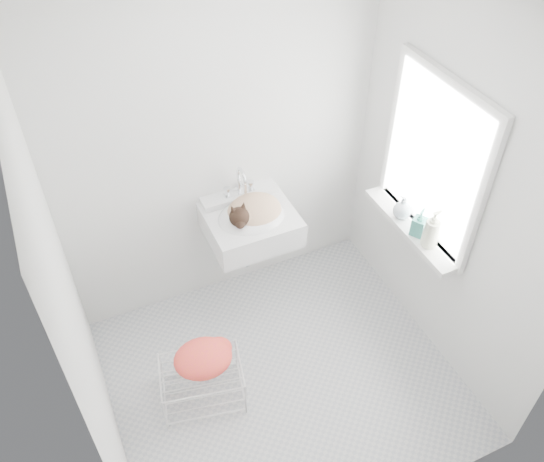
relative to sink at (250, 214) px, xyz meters
name	(u,v)px	position (x,y,z in m)	size (l,w,h in m)	color
floor	(283,378)	(-0.10, -0.74, -0.85)	(2.20, 2.00, 0.02)	#B6B6B6
ceiling	(291,11)	(-0.10, -0.74, 1.65)	(2.20, 2.00, 0.02)	white
back_wall	(219,147)	(-0.10, 0.26, 0.40)	(2.20, 0.02, 2.50)	silver
right_wall	(455,192)	(1.00, -0.74, 0.40)	(0.02, 2.00, 2.50)	silver
left_wall	(74,314)	(-1.20, -0.74, 0.40)	(0.02, 2.00, 2.50)	silver
window_glass	(435,160)	(0.99, -0.54, 0.50)	(0.01, 0.80, 1.00)	white
window_frame	(433,161)	(0.97, -0.54, 0.50)	(0.04, 0.90, 1.10)	white
windowsill	(411,228)	(0.91, -0.54, -0.02)	(0.16, 0.88, 0.04)	white
sink	(250,214)	(0.00, 0.00, 0.00)	(0.59, 0.52, 0.24)	white
faucet	(239,182)	(0.00, 0.18, 0.14)	(0.21, 0.15, 0.21)	silver
cat	(253,211)	(0.01, -0.02, 0.04)	(0.42, 0.35, 0.25)	tan
wire_rack	(202,383)	(-0.63, -0.65, -0.70)	(0.50, 0.35, 0.30)	silver
towel	(204,363)	(-0.60, -0.63, -0.52)	(0.37, 0.26, 0.15)	orange
bottle_a	(428,245)	(0.90, -0.74, 0.00)	(0.09, 0.09, 0.23)	#E5EBC7
bottle_b	(417,234)	(0.90, -0.62, 0.00)	(0.08, 0.09, 0.19)	teal
bottle_c	(401,217)	(0.90, -0.44, 0.00)	(0.12, 0.12, 0.16)	silver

